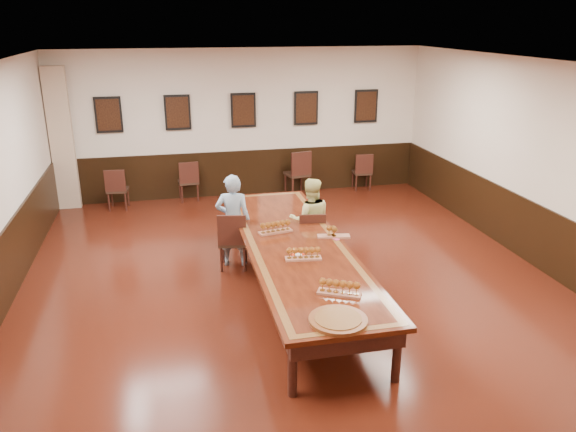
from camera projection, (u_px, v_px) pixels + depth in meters
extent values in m
cube|color=black|center=(295.00, 292.00, 8.20)|extent=(8.00, 10.00, 0.02)
cube|color=white|center=(297.00, 65.00, 7.13)|extent=(8.00, 10.00, 0.02)
cube|color=beige|center=(243.00, 123.00, 12.28)|extent=(8.00, 0.02, 3.20)
cube|color=beige|center=(553.00, 170.00, 8.49)|extent=(0.02, 10.00, 3.20)
imported|color=teal|center=(233.00, 221.00, 8.86)|extent=(0.61, 0.46, 1.51)
imported|color=#DEDD8A|center=(310.00, 220.00, 9.04)|extent=(0.76, 0.62, 1.40)
cube|color=#CE4479|center=(335.00, 239.00, 8.12)|extent=(0.12, 0.15, 0.01)
cube|color=tan|center=(62.00, 140.00, 11.38)|extent=(0.45, 0.18, 2.90)
cube|color=black|center=(245.00, 172.00, 12.61)|extent=(7.98, 0.04, 1.00)
cube|color=black|center=(541.00, 238.00, 8.85)|extent=(0.04, 9.98, 1.00)
cube|color=black|center=(296.00, 246.00, 7.96)|extent=(1.40, 5.00, 0.06)
cube|color=brown|center=(296.00, 244.00, 7.95)|extent=(1.28, 4.88, 0.00)
cube|color=black|center=(296.00, 244.00, 7.95)|extent=(1.10, 4.70, 0.00)
cube|color=black|center=(296.00, 256.00, 8.01)|extent=(1.25, 4.85, 0.18)
cylinder|color=black|center=(293.00, 367.00, 5.83)|extent=(0.10, 0.10, 0.69)
cylinder|color=black|center=(397.00, 354.00, 6.06)|extent=(0.10, 0.10, 0.69)
cylinder|color=black|center=(235.00, 220.00, 10.10)|extent=(0.10, 0.10, 0.69)
cylinder|color=black|center=(297.00, 215.00, 10.34)|extent=(0.10, 0.10, 0.69)
cube|color=black|center=(108.00, 115.00, 11.54)|extent=(0.54, 0.03, 0.74)
cube|color=black|center=(108.00, 115.00, 11.52)|extent=(0.46, 0.01, 0.64)
cube|color=black|center=(178.00, 112.00, 11.83)|extent=(0.54, 0.03, 0.74)
cube|color=black|center=(178.00, 113.00, 11.81)|extent=(0.46, 0.01, 0.64)
cube|color=black|center=(243.00, 110.00, 12.11)|extent=(0.54, 0.03, 0.74)
cube|color=black|center=(243.00, 110.00, 12.10)|extent=(0.46, 0.01, 0.64)
cube|color=black|center=(306.00, 108.00, 12.40)|extent=(0.54, 0.03, 0.74)
cube|color=black|center=(306.00, 108.00, 12.38)|extent=(0.46, 0.01, 0.64)
cube|color=black|center=(366.00, 106.00, 12.69)|extent=(0.54, 0.03, 0.74)
cube|color=black|center=(366.00, 106.00, 12.67)|extent=(0.46, 0.01, 0.64)
cube|color=brown|center=(275.00, 232.00, 8.35)|extent=(0.52, 0.25, 0.03)
cube|color=brown|center=(334.00, 236.00, 8.18)|extent=(0.49, 0.23, 0.03)
cube|color=brown|center=(303.00, 259.00, 7.43)|extent=(0.49, 0.20, 0.03)
cube|color=brown|center=(339.00, 294.00, 6.48)|extent=(0.52, 0.37, 0.03)
cylinder|color=red|center=(298.00, 255.00, 7.54)|extent=(0.18, 0.18, 0.02)
cylinder|color=silver|center=(298.00, 255.00, 7.54)|extent=(0.10, 0.10, 0.01)
cylinder|color=#542610|center=(338.00, 320.00, 5.90)|extent=(0.76, 0.76, 0.04)
cylinder|color=brown|center=(338.00, 318.00, 5.89)|extent=(0.61, 0.61, 0.01)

